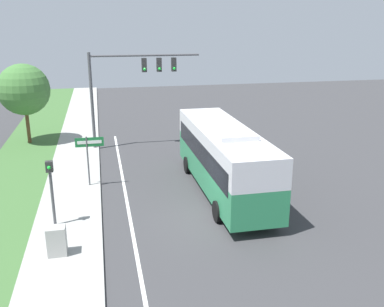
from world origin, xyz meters
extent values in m
plane|color=#38383A|center=(0.00, 0.00, 0.00)|extent=(80.00, 80.00, 0.00)
cube|color=#9E9E99|center=(-6.20, 0.00, 0.06)|extent=(2.80, 80.00, 0.12)
cube|color=silver|center=(-3.60, 0.00, 0.00)|extent=(0.14, 30.00, 0.01)
cube|color=#2D8956|center=(1.22, 2.86, 1.21)|extent=(2.40, 10.26, 1.56)
cube|color=silver|center=(1.22, 2.86, 2.62)|extent=(2.40, 10.26, 1.28)
cube|color=black|center=(1.22, 2.86, 2.19)|extent=(2.44, 9.44, 0.96)
cube|color=silver|center=(1.22, 2.09, 3.38)|extent=(1.68, 3.59, 0.24)
cylinder|color=black|center=(0.06, 6.04, 0.46)|extent=(0.28, 0.92, 0.92)
cylinder|color=black|center=(2.37, 6.04, 0.46)|extent=(0.28, 0.92, 0.92)
cylinder|color=black|center=(0.06, -0.32, 0.46)|extent=(0.28, 0.92, 0.92)
cylinder|color=black|center=(2.37, -0.32, 0.46)|extent=(0.28, 0.92, 0.92)
cylinder|color=#4C4C51|center=(-5.05, 11.97, 3.18)|extent=(0.20, 0.20, 6.36)
cylinder|color=#4C4C51|center=(-1.48, 11.97, 6.11)|extent=(7.14, 0.14, 0.14)
cube|color=#2D2D2D|center=(-1.57, 11.97, 5.49)|extent=(0.32, 0.28, 0.90)
sphere|color=#1ED838|center=(-1.57, 11.79, 5.24)|extent=(0.18, 0.18, 0.18)
cube|color=#2D2D2D|center=(-0.59, 11.97, 5.49)|extent=(0.32, 0.28, 0.90)
sphere|color=#1ED838|center=(-0.59, 11.79, 5.24)|extent=(0.18, 0.18, 0.18)
cube|color=#2D2D2D|center=(0.39, 11.97, 5.49)|extent=(0.32, 0.28, 0.90)
sphere|color=#1ED838|center=(0.39, 11.79, 5.24)|extent=(0.18, 0.18, 0.18)
cylinder|color=#4C4C51|center=(-6.69, 0.55, 1.45)|extent=(0.12, 0.12, 2.90)
cube|color=#2D2D2D|center=(-6.69, 0.55, 2.68)|extent=(0.28, 0.24, 0.44)
sphere|color=#1ED838|center=(-6.69, 0.40, 2.68)|extent=(0.14, 0.14, 0.14)
cylinder|color=#4C4C51|center=(-5.34, 4.92, 1.35)|extent=(0.08, 0.08, 2.70)
cube|color=#196B33|center=(-5.20, 4.92, 2.41)|extent=(1.42, 0.03, 0.48)
cube|color=white|center=(-5.20, 4.90, 2.41)|extent=(1.20, 0.01, 0.17)
cube|color=#A8A8A3|center=(-6.40, -1.92, 0.66)|extent=(0.67, 0.53, 1.09)
cylinder|color=brown|center=(-9.52, 14.22, 1.44)|extent=(0.24, 0.24, 2.68)
sphere|color=#427538|center=(-9.52, 14.22, 3.82)|extent=(3.46, 3.46, 3.46)
camera|label=1|loc=(-4.59, -16.38, 8.19)|focal=40.00mm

